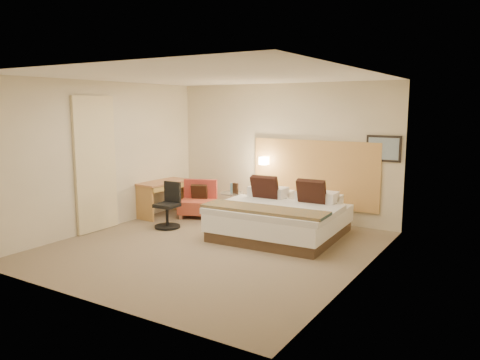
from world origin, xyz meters
The scene contains 20 objects.
floor centered at (0.00, 0.00, -0.01)m, with size 4.80×5.00×0.02m, color #7B6953.
ceiling centered at (0.00, 0.00, 2.71)m, with size 4.80×5.00×0.02m, color white.
wall_back centered at (0.00, 2.51, 1.35)m, with size 4.80×0.02×2.70m, color beige.
wall_front centered at (0.00, -2.51, 1.35)m, with size 4.80×0.02×2.70m, color beige.
wall_left centered at (-2.41, 0.00, 1.35)m, with size 0.02×5.00×2.70m, color beige.
wall_right centered at (2.41, 0.00, 1.35)m, with size 0.02×5.00×2.70m, color beige.
headboard_panel centered at (0.70, 2.47, 0.95)m, with size 2.60×0.04×1.30m, color tan.
art_frame centered at (2.02, 2.48, 1.50)m, with size 0.62×0.03×0.47m, color black.
art_canvas centered at (2.02, 2.46, 1.50)m, with size 0.54×0.01×0.39m, color #768EA3.
lamp_arm centered at (-0.35, 2.42, 1.15)m, with size 0.02×0.02×0.12m, color silver.
lamp_shade centered at (-0.35, 2.36, 1.15)m, with size 0.15×0.15×0.15m, color #FFEDC6.
curtain centered at (-2.36, -0.25, 1.22)m, with size 0.06×0.90×2.42m, color beige.
bottle_a centered at (-0.80, 1.83, 0.63)m, with size 0.06×0.06×0.19m, color #80B2C6.
bottle_b centered at (-0.78, 1.86, 0.63)m, with size 0.06×0.06×0.19m, color #97BBEA.
menu_folder centered at (-0.67, 1.78, 0.64)m, with size 0.12×0.05×0.21m, color #301F13.
bed centered at (0.64, 1.18, 0.33)m, with size 2.14×2.08×1.01m.
lounge_chair centered at (-1.48, 1.62, 0.29)m, with size 0.88×0.83×0.74m.
side_table centered at (-0.77, 1.80, 0.30)m, with size 0.59×0.59×0.53m.
desk centered at (-2.11, 1.31, 0.57)m, with size 0.60×1.18×0.72m.
desk_chair centered at (-1.41, 0.60, 0.35)m, with size 0.49×0.49×0.84m.
Camera 1 is at (4.20, -5.97, 2.24)m, focal length 35.00 mm.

